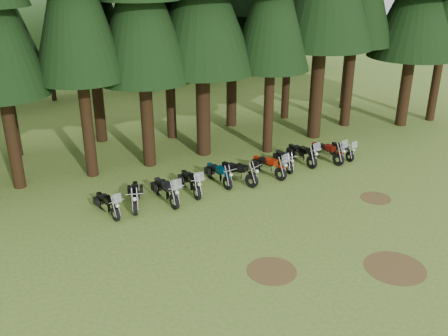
{
  "coord_description": "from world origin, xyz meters",
  "views": [
    {
      "loc": [
        -11.73,
        -14.26,
        10.37
      ],
      "look_at": [
        -1.08,
        5.0,
        1.0
      ],
      "focal_mm": 40.0,
      "sensor_mm": 36.0,
      "label": 1
    }
  ],
  "objects": [
    {
      "name": "ground",
      "position": [
        0.0,
        0.0,
        0.0
      ],
      "size": [
        120.0,
        120.0,
        0.0
      ],
      "primitive_type": "plane",
      "color": "#496923",
      "rests_on": "ground"
    },
    {
      "name": "decid_3",
      "position": [
        -4.71,
        25.13,
        4.51
      ],
      "size": [
        6.12,
        5.95,
        7.65
      ],
      "color": "#311E10",
      "rests_on": "ground"
    },
    {
      "name": "decid_4",
      "position": [
        1.58,
        26.32,
        4.37
      ],
      "size": [
        5.93,
        5.76,
        7.41
      ],
      "color": "#311E10",
      "rests_on": "ground"
    },
    {
      "name": "decid_5",
      "position": [
        8.29,
        25.71,
        6.23
      ],
      "size": [
        8.45,
        8.21,
        10.56
      ],
      "color": "#311E10",
      "rests_on": "ground"
    },
    {
      "name": "decid_6",
      "position": [
        14.85,
        27.01,
        5.2
      ],
      "size": [
        7.06,
        6.86,
        8.82
      ],
      "color": "#311E10",
      "rests_on": "ground"
    },
    {
      "name": "decid_7",
      "position": [
        19.46,
        26.83,
        6.22
      ],
      "size": [
        8.44,
        8.2,
        10.55
      ],
      "color": "#311E10",
      "rests_on": "ground"
    },
    {
      "name": "dirt_patch_0",
      "position": [
        -3.0,
        -2.0,
        0.01
      ],
      "size": [
        1.8,
        1.8,
        0.01
      ],
      "primitive_type": "cylinder",
      "color": "#4C3D1E",
      "rests_on": "ground"
    },
    {
      "name": "dirt_patch_1",
      "position": [
        4.5,
        0.5,
        0.01
      ],
      "size": [
        1.4,
        1.4,
        0.01
      ],
      "primitive_type": "cylinder",
      "color": "#4C3D1E",
      "rests_on": "ground"
    },
    {
      "name": "dirt_patch_2",
      "position": [
        1.0,
        -4.0,
        0.01
      ],
      "size": [
        2.2,
        2.2,
        0.01
      ],
      "primitive_type": "cylinder",
      "color": "#4C3D1E",
      "rests_on": "ground"
    },
    {
      "name": "motorcycle_0",
      "position": [
        -6.85,
        4.99,
        0.46
      ],
      "size": [
        0.61,
        2.17,
        1.36
      ],
      "rotation": [
        0.0,
        0.0,
        0.16
      ],
      "color": "black",
      "rests_on": "ground"
    },
    {
      "name": "motorcycle_1",
      "position": [
        -5.53,
        5.15,
        0.48
      ],
      "size": [
        0.93,
        2.23,
        0.94
      ],
      "rotation": [
        0.0,
        0.0,
        -0.35
      ],
      "color": "black",
      "rests_on": "ground"
    },
    {
      "name": "motorcycle_2",
      "position": [
        -4.15,
        4.89,
        0.52
      ],
      "size": [
        0.48,
        2.47,
        1.55
      ],
      "rotation": [
        0.0,
        0.0,
        0.05
      ],
      "color": "black",
      "rests_on": "ground"
    },
    {
      "name": "motorcycle_3",
      "position": [
        -2.76,
        5.2,
        0.49
      ],
      "size": [
        0.5,
        2.35,
        1.48
      ],
      "rotation": [
        0.0,
        0.0,
        -0.07
      ],
      "color": "black",
      "rests_on": "ground"
    },
    {
      "name": "motorcycle_4",
      "position": [
        -1.12,
        5.47,
        0.47
      ],
      "size": [
        0.37,
        2.29,
        0.93
      ],
      "rotation": [
        0.0,
        0.0,
        0.06
      ],
      "color": "black",
      "rests_on": "ground"
    },
    {
      "name": "motorcycle_5",
      "position": [
        -0.22,
        5.11,
        0.5
      ],
      "size": [
        0.94,
        2.35,
        0.99
      ],
      "rotation": [
        0.0,
        0.0,
        0.33
      ],
      "color": "black",
      "rests_on": "ground"
    },
    {
      "name": "motorcycle_6",
      "position": [
        1.57,
        5.08,
        0.51
      ],
      "size": [
        0.86,
        2.4,
        1.51
      ],
      "rotation": [
        0.0,
        0.0,
        0.24
      ],
      "color": "black",
      "rests_on": "ground"
    },
    {
      "name": "motorcycle_7",
      "position": [
        2.8,
        5.5,
        0.44
      ],
      "size": [
        0.55,
        2.09,
        0.86
      ],
      "rotation": [
        0.0,
        0.0,
        -0.2
      ],
      "color": "black",
      "rests_on": "ground"
    },
    {
      "name": "motorcycle_8",
      "position": [
        4.04,
        5.58,
        0.51
      ],
      "size": [
        0.49,
        2.43,
        1.53
      ],
      "rotation": [
        0.0,
        0.0,
        0.06
      ],
      "color": "black",
      "rests_on": "ground"
    },
    {
      "name": "motorcycle_9",
      "position": [
        5.44,
        5.2,
        0.51
      ],
      "size": [
        0.71,
        2.42,
        1.52
      ],
      "rotation": [
        0.0,
        0.0,
        0.17
      ],
      "color": "black",
      "rests_on": "ground"
    },
    {
      "name": "motorcycle_10",
      "position": [
        6.53,
        5.19,
        0.42
      ],
      "size": [
        0.37,
        1.98,
        1.25
      ],
      "rotation": [
        0.0,
        0.0,
        -0.03
      ],
      "color": "black",
      "rests_on": "ground"
    }
  ]
}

